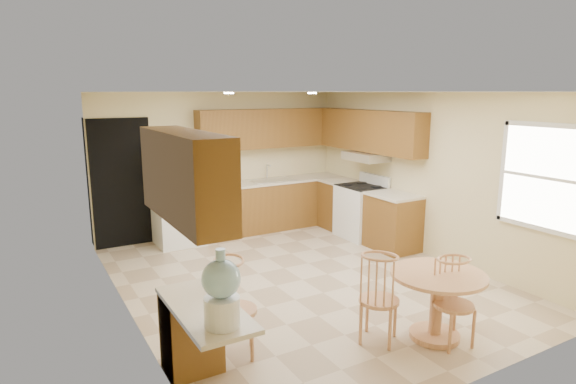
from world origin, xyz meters
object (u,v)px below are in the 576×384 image
chair_table_a (385,292)px  water_crock (222,292)px  stove (361,211)px  chair_table_b (462,297)px  refrigerator (177,194)px  chair_desk (239,301)px  dining_table (437,296)px

chair_table_a → water_crock: bearing=-121.0°
stove → chair_table_b: size_ratio=1.23×
stove → water_crock: 5.14m
stove → refrigerator: bearing=157.0°
stove → chair_desk: 4.31m
refrigerator → stove: refrigerator is taller
dining_table → chair_desk: (-1.91, 0.65, 0.12)m
chair_table_a → chair_desk: (-1.36, 0.49, 0.02)m
dining_table → chair_table_b: size_ratio=1.08×
chair_desk → water_crock: 0.96m
refrigerator → dining_table: bearing=-73.5°
refrigerator → stove: (2.88, -1.22, -0.38)m
refrigerator → chair_table_a: bearing=-79.9°
dining_table → water_crock: bearing=-178.5°
dining_table → chair_table_a: size_ratio=1.03×
chair_table_b → chair_desk: bearing=-15.3°
chair_table_a → chair_table_b: chair_table_a is taller
chair_table_b → water_crock: 2.47m
refrigerator → chair_table_a: refrigerator is taller
stove → dining_table: bearing=-116.0°
chair_table_b → water_crock: (-2.41, 0.20, 0.50)m
chair_table_b → water_crock: water_crock is taller
dining_table → chair_table_b: (0.05, -0.26, 0.08)m
refrigerator → chair_table_b: (1.36, -4.68, -0.31)m
dining_table → chair_desk: size_ratio=1.00×
water_crock → chair_desk: bearing=57.6°
refrigerator → dining_table: 4.63m
stove → chair_desk: stove is taller
chair_table_b → stove: bearing=-104.0°
chair_table_b → chair_desk: chair_desk is taller
refrigerator → water_crock: 4.61m
refrigerator → chair_table_b: bearing=-73.8°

